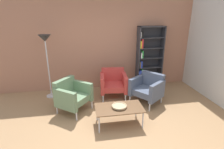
{
  "coord_description": "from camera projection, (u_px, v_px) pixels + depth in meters",
  "views": [
    {
      "loc": [
        -0.62,
        -2.94,
        2.29
      ],
      "look_at": [
        0.04,
        0.84,
        0.95
      ],
      "focal_mm": 28.8,
      "sensor_mm": 36.0,
      "label": 1
    }
  ],
  "objects": [
    {
      "name": "ground_plane",
      "position": [
        117.0,
        133.0,
        3.59
      ],
      "size": [
        8.32,
        8.32,
        0.0
      ],
      "primitive_type": "plane",
      "color": "#9E7751"
    },
    {
      "name": "armchair_corner_red",
      "position": [
        113.0,
        83.0,
        5.03
      ],
      "size": [
        0.78,
        0.72,
        0.78
      ],
      "rotation": [
        0.0,
        0.0,
        -0.1
      ],
      "color": "#B73833",
      "rests_on": "ground_plane"
    },
    {
      "name": "floor_lamp_torchiere",
      "position": [
        46.0,
        46.0,
        4.69
      ],
      "size": [
        0.32,
        0.32,
        1.74
      ],
      "color": "silver",
      "rests_on": "ground_plane"
    },
    {
      "name": "bookshelf_tall",
      "position": [
        147.0,
        58.0,
        5.61
      ],
      "size": [
        0.8,
        0.3,
        1.9
      ],
      "color": "#333338",
      "rests_on": "ground_plane"
    },
    {
      "name": "armchair_near_window",
      "position": [
        72.0,
        95.0,
        4.29
      ],
      "size": [
        0.94,
        0.95,
        0.78
      ],
      "rotation": [
        0.0,
        0.0,
        0.9
      ],
      "color": "slate",
      "rests_on": "ground_plane"
    },
    {
      "name": "armchair_by_bookshelf",
      "position": [
        148.0,
        88.0,
        4.69
      ],
      "size": [
        0.94,
        0.95,
        0.78
      ],
      "rotation": [
        0.0,
        0.0,
        -0.92
      ],
      "color": "#4C566B",
      "rests_on": "ground_plane"
    },
    {
      "name": "brick_back_panel",
      "position": [
        101.0,
        41.0,
        5.4
      ],
      "size": [
        6.4,
        0.12,
        2.9
      ],
      "primitive_type": "cube",
      "color": "#A87056",
      "rests_on": "ground_plane"
    },
    {
      "name": "decorative_bowl",
      "position": [
        119.0,
        106.0,
        3.74
      ],
      "size": [
        0.32,
        0.32,
        0.05
      ],
      "color": "tan",
      "rests_on": "coffee_table_low"
    },
    {
      "name": "coffee_table_low",
      "position": [
        119.0,
        109.0,
        3.77
      ],
      "size": [
        1.0,
        0.56,
        0.4
      ],
      "color": "brown",
      "rests_on": "ground_plane"
    }
  ]
}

